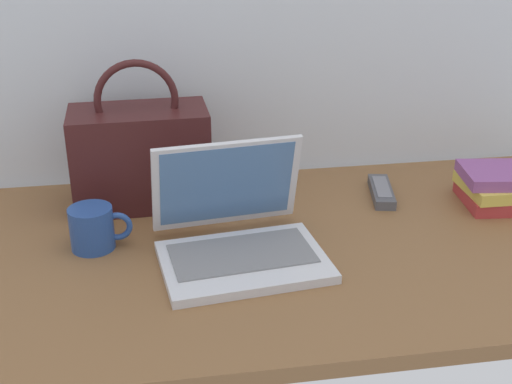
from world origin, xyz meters
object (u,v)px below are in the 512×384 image
Objects in this scene: coffee_mug at (93,228)px; laptop at (238,234)px; book_stack at (499,187)px; handbag at (141,155)px; remote_control_far at (381,191)px.

laptop is at bearing -14.82° from coffee_mug.
coffee_mug is at bearing -175.90° from book_stack.
handbag reaches higher than coffee_mug.
remote_control_far is (0.37, 0.22, -0.03)m from laptop.
handbag is 1.78× the size of book_stack.
handbag reaches higher than remote_control_far.
laptop is 0.43m from remote_control_far.
coffee_mug is (-0.28, 0.07, -0.00)m from laptop.
handbag is at bearing 170.25° from book_stack.
handbag reaches higher than laptop.
handbag is at bearing 63.69° from coffee_mug.
remote_control_far is 0.50× the size of handbag.
book_stack is at bearing -17.94° from remote_control_far.
book_stack is (0.89, 0.06, -0.00)m from coffee_mug.
coffee_mug reaches higher than remote_control_far.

